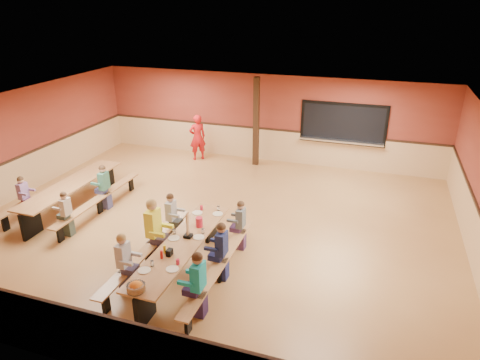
% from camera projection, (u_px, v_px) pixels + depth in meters
% --- Properties ---
extents(ground, '(12.00, 12.00, 0.00)m').
position_uv_depth(ground, '(214.00, 223.00, 10.99)').
color(ground, '#986739').
rests_on(ground, ground).
extents(room_envelope, '(12.04, 10.04, 3.02)m').
position_uv_depth(room_envelope, '(213.00, 199.00, 10.72)').
color(room_envelope, maroon).
rests_on(room_envelope, ground).
extents(kitchen_pass_through, '(2.78, 0.28, 1.38)m').
position_uv_depth(kitchen_pass_through, '(343.00, 126.00, 13.97)').
color(kitchen_pass_through, black).
rests_on(kitchen_pass_through, ground).
extents(structural_post, '(0.18, 0.18, 3.00)m').
position_uv_depth(structural_post, '(256.00, 122.00, 14.30)').
color(structural_post, black).
rests_on(structural_post, ground).
extents(cafeteria_table_main, '(1.91, 3.70, 0.74)m').
position_uv_depth(cafeteria_table_main, '(183.00, 252.00, 8.79)').
color(cafeteria_table_main, '#9F6C3F').
rests_on(cafeteria_table_main, ground).
extents(cafeteria_table_second, '(1.91, 3.70, 0.74)m').
position_uv_depth(cafeteria_table_second, '(72.00, 191.00, 11.56)').
color(cafeteria_table_second, '#9F6C3F').
rests_on(cafeteria_table_second, ground).
extents(seated_child_white_left, '(0.39, 0.32, 1.24)m').
position_uv_depth(seated_child_white_left, '(124.00, 263.00, 8.24)').
color(seated_child_white_left, silver).
rests_on(seated_child_white_left, ground).
extents(seated_adult_yellow, '(0.48, 0.39, 1.43)m').
position_uv_depth(seated_adult_yellow, '(154.00, 230.00, 9.22)').
color(seated_adult_yellow, '#FFFB36').
rests_on(seated_adult_yellow, ground).
extents(seated_child_grey_left, '(0.36, 0.30, 1.20)m').
position_uv_depth(seated_child_grey_left, '(171.00, 218.00, 9.99)').
color(seated_child_grey_left, '#ADADAD').
rests_on(seated_child_grey_left, ground).
extents(seated_child_teal_right, '(0.41, 0.34, 1.29)m').
position_uv_depth(seated_child_teal_right, '(199.00, 285.00, 7.57)').
color(seated_child_teal_right, '#19A2AF').
rests_on(seated_child_teal_right, ground).
extents(seated_child_navy_right, '(0.40, 0.32, 1.26)m').
position_uv_depth(seated_child_navy_right, '(222.00, 252.00, 8.59)').
color(seated_child_navy_right, navy).
rests_on(seated_child_navy_right, ground).
extents(seated_child_char_right, '(0.36, 0.29, 1.18)m').
position_uv_depth(seated_child_char_right, '(241.00, 226.00, 9.66)').
color(seated_child_char_right, '#586063').
rests_on(seated_child_char_right, ground).
extents(seated_child_purple_sec, '(0.34, 0.28, 1.15)m').
position_uv_depth(seated_child_purple_sec, '(24.00, 198.00, 11.06)').
color(seated_child_purple_sec, '#886395').
rests_on(seated_child_purple_sec, ground).
extents(seated_child_green_sec, '(0.38, 0.31, 1.24)m').
position_uv_depth(seated_child_green_sec, '(105.00, 187.00, 11.55)').
color(seated_child_green_sec, '#3A7863').
rests_on(seated_child_green_sec, ground).
extents(seated_child_tan_sec, '(0.33, 0.27, 1.14)m').
position_uv_depth(seated_child_tan_sec, '(67.00, 214.00, 10.23)').
color(seated_child_tan_sec, '#C2AF9E').
rests_on(seated_child_tan_sec, ground).
extents(standing_woman, '(0.70, 0.68, 1.63)m').
position_uv_depth(standing_woman, '(197.00, 137.00, 15.04)').
color(standing_woman, red).
rests_on(standing_woman, ground).
extents(punch_pitcher, '(0.16, 0.16, 0.22)m').
position_uv_depth(punch_pitcher, '(199.00, 222.00, 9.28)').
color(punch_pitcher, red).
rests_on(punch_pitcher, cafeteria_table_main).
extents(chip_bowl, '(0.32, 0.32, 0.15)m').
position_uv_depth(chip_bowl, '(136.00, 287.00, 7.26)').
color(chip_bowl, '#FFA728').
rests_on(chip_bowl, cafeteria_table_main).
extents(napkin_dispenser, '(0.10, 0.14, 0.13)m').
position_uv_depth(napkin_dispenser, '(169.00, 252.00, 8.26)').
color(napkin_dispenser, black).
rests_on(napkin_dispenser, cafeteria_table_main).
extents(condiment_mustard, '(0.06, 0.06, 0.17)m').
position_uv_depth(condiment_mustard, '(165.00, 249.00, 8.33)').
color(condiment_mustard, yellow).
rests_on(condiment_mustard, cafeteria_table_main).
extents(condiment_ketchup, '(0.06, 0.06, 0.17)m').
position_uv_depth(condiment_ketchup, '(162.00, 254.00, 8.16)').
color(condiment_ketchup, '#B2140F').
rests_on(condiment_ketchup, cafeteria_table_main).
extents(table_paddle, '(0.16, 0.16, 0.56)m').
position_uv_depth(table_paddle, '(188.00, 231.00, 8.86)').
color(table_paddle, black).
rests_on(table_paddle, cafeteria_table_main).
extents(place_settings, '(0.65, 3.30, 0.11)m').
position_uv_depth(place_settings, '(182.00, 240.00, 8.68)').
color(place_settings, beige).
rests_on(place_settings, cafeteria_table_main).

